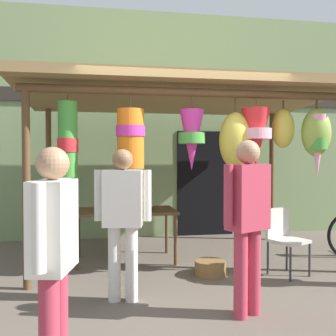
{
  "coord_description": "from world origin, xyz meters",
  "views": [
    {
      "loc": [
        -1.02,
        -4.82,
        1.5
      ],
      "look_at": [
        -0.05,
        0.64,
        1.35
      ],
      "focal_mm": 42.68,
      "sensor_mm": 36.0,
      "label": 1
    }
  ],
  "objects_px": {
    "flower_heap_on_table": "(126,206)",
    "folding_chair": "(284,235)",
    "display_table": "(125,214)",
    "wicker_basket_by_table": "(210,268)",
    "passerby_at_right": "(248,213)",
    "shopper_by_bananas": "(123,212)",
    "vendor_in_orange": "(53,248)"
  },
  "relations": [
    {
      "from": "passerby_at_right",
      "to": "folding_chair",
      "type": "bearing_deg",
      "value": 51.45
    },
    {
      "from": "display_table",
      "to": "folding_chair",
      "type": "bearing_deg",
      "value": -27.05
    },
    {
      "from": "vendor_in_orange",
      "to": "shopper_by_bananas",
      "type": "relative_size",
      "value": 0.99
    },
    {
      "from": "vendor_in_orange",
      "to": "shopper_by_bananas",
      "type": "distance_m",
      "value": 1.61
    },
    {
      "from": "vendor_in_orange",
      "to": "passerby_at_right",
      "type": "relative_size",
      "value": 0.94
    },
    {
      "from": "wicker_basket_by_table",
      "to": "folding_chair",
      "type": "bearing_deg",
      "value": -5.19
    },
    {
      "from": "folding_chair",
      "to": "passerby_at_right",
      "type": "height_order",
      "value": "passerby_at_right"
    },
    {
      "from": "folding_chair",
      "to": "vendor_in_orange",
      "type": "distance_m",
      "value": 3.41
    },
    {
      "from": "flower_heap_on_table",
      "to": "passerby_at_right",
      "type": "xyz_separation_m",
      "value": [
        0.98,
        -2.22,
        0.19
      ]
    },
    {
      "from": "display_table",
      "to": "passerby_at_right",
      "type": "distance_m",
      "value": 2.45
    },
    {
      "from": "flower_heap_on_table",
      "to": "shopper_by_bananas",
      "type": "relative_size",
      "value": 0.51
    },
    {
      "from": "vendor_in_orange",
      "to": "passerby_at_right",
      "type": "xyz_separation_m",
      "value": [
        1.67,
        0.91,
        0.06
      ]
    },
    {
      "from": "display_table",
      "to": "wicker_basket_by_table",
      "type": "height_order",
      "value": "display_table"
    },
    {
      "from": "vendor_in_orange",
      "to": "folding_chair",
      "type": "bearing_deg",
      "value": 38.94
    },
    {
      "from": "folding_chair",
      "to": "vendor_in_orange",
      "type": "height_order",
      "value": "vendor_in_orange"
    },
    {
      "from": "folding_chair",
      "to": "wicker_basket_by_table",
      "type": "relative_size",
      "value": 2.13
    },
    {
      "from": "folding_chair",
      "to": "vendor_in_orange",
      "type": "bearing_deg",
      "value": -141.06
    },
    {
      "from": "display_table",
      "to": "vendor_in_orange",
      "type": "distance_m",
      "value": 3.21
    },
    {
      "from": "display_table",
      "to": "vendor_in_orange",
      "type": "bearing_deg",
      "value": -102.08
    },
    {
      "from": "flower_heap_on_table",
      "to": "folding_chair",
      "type": "distance_m",
      "value": 2.21
    },
    {
      "from": "display_table",
      "to": "passerby_at_right",
      "type": "bearing_deg",
      "value": -65.76
    },
    {
      "from": "wicker_basket_by_table",
      "to": "flower_heap_on_table",
      "type": "bearing_deg",
      "value": 137.31
    },
    {
      "from": "wicker_basket_by_table",
      "to": "shopper_by_bananas",
      "type": "distance_m",
      "value": 1.58
    },
    {
      "from": "flower_heap_on_table",
      "to": "vendor_in_orange",
      "type": "distance_m",
      "value": 3.21
    },
    {
      "from": "display_table",
      "to": "shopper_by_bananas",
      "type": "relative_size",
      "value": 0.91
    },
    {
      "from": "flower_heap_on_table",
      "to": "passerby_at_right",
      "type": "distance_m",
      "value": 2.43
    },
    {
      "from": "flower_heap_on_table",
      "to": "wicker_basket_by_table",
      "type": "xyz_separation_m",
      "value": [
        0.99,
        -0.92,
        -0.7
      ]
    },
    {
      "from": "passerby_at_right",
      "to": "shopper_by_bananas",
      "type": "bearing_deg",
      "value": 152.05
    },
    {
      "from": "flower_heap_on_table",
      "to": "shopper_by_bananas",
      "type": "bearing_deg",
      "value": -95.29
    },
    {
      "from": "wicker_basket_by_table",
      "to": "passerby_at_right",
      "type": "relative_size",
      "value": 0.24
    },
    {
      "from": "display_table",
      "to": "wicker_basket_by_table",
      "type": "xyz_separation_m",
      "value": [
        1.01,
        -0.92,
        -0.58
      ]
    },
    {
      "from": "display_table",
      "to": "wicker_basket_by_table",
      "type": "bearing_deg",
      "value": -42.14
    }
  ]
}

